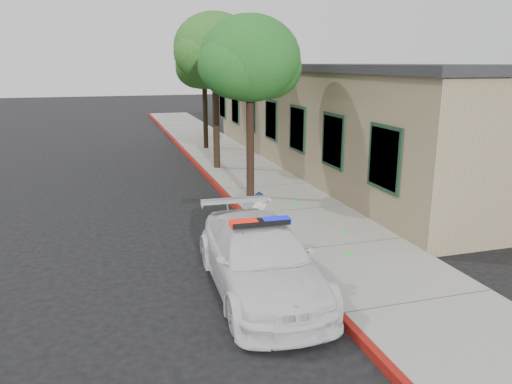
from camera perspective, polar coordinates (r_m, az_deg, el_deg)
The scene contains 9 objects.
ground at distance 11.37m, azimuth 2.61°, elevation -7.57°, with size 120.00×120.00×0.00m, color black.
sidewalk at distance 14.53m, azimuth 4.64°, elevation -2.30°, with size 3.20×60.00×0.15m, color gray.
red_curb at distance 14.06m, azimuth -1.23°, elevation -2.82°, with size 0.14×60.00×0.16m, color maroon.
clapboard_building at distance 21.62m, azimuth 11.61°, elevation 8.58°, with size 7.30×20.89×4.24m.
police_car at distance 9.56m, azimuth 0.47°, elevation -7.62°, with size 2.04×4.67×1.46m.
fire_hydrant at distance 13.68m, azimuth 0.35°, elevation -1.44°, with size 0.41×0.36×0.71m.
street_tree_near at distance 15.33m, azimuth -0.66°, elevation 14.64°, with size 3.28×3.04×5.56m.
street_tree_mid at distance 19.98m, azimuth -4.75°, elevation 15.79°, with size 3.30×3.20×6.06m.
street_tree_far at distance 24.80m, azimuth -5.90°, elevation 14.06°, with size 2.96×2.76×5.23m.
Camera 1 is at (-3.54, -9.92, 4.29)m, focal length 34.85 mm.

